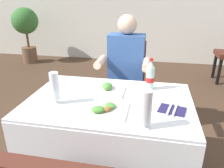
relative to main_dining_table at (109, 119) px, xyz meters
name	(u,v)px	position (x,y,z in m)	size (l,w,h in m)	color
main_dining_table	(109,119)	(0.00, 0.00, 0.00)	(1.19, 0.81, 0.72)	white
chair_far_diner_seat	(124,81)	(0.00, 0.80, 0.00)	(0.44, 0.50, 0.97)	#4C2319
seated_diner_far	(125,71)	(0.02, 0.69, 0.16)	(0.50, 0.46, 1.26)	#282D42
plate_near_camera	(106,109)	(0.02, -0.18, 0.18)	(0.25, 0.25, 0.05)	white
plate_far_diner	(108,89)	(-0.04, 0.14, 0.19)	(0.24, 0.24, 0.06)	white
beer_glass_left	(146,108)	(0.27, -0.32, 0.29)	(0.07, 0.07, 0.23)	white
beer_glass_middle	(55,88)	(-0.35, -0.13, 0.28)	(0.07, 0.07, 0.23)	white
cola_bottle_primary	(150,76)	(0.28, 0.24, 0.28)	(0.07, 0.07, 0.26)	silver
napkin_cutlery_set	(172,110)	(0.44, -0.08, 0.17)	(0.20, 0.20, 0.01)	#231E4C
potted_plant_corner	(26,27)	(-2.47, 2.98, 0.24)	(0.55, 0.55, 1.20)	brown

